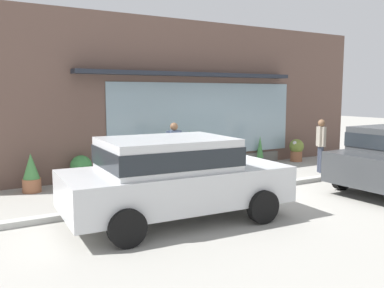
{
  "coord_description": "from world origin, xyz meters",
  "views": [
    {
      "loc": [
        -6.45,
        -8.08,
        2.43
      ],
      "look_at": [
        -1.0,
        1.2,
        1.09
      ],
      "focal_mm": 38.33,
      "sensor_mm": 36.0,
      "label": 1
    }
  ],
  "objects_px": {
    "pedestrian_with_handbag": "(173,148)",
    "potted_plant_corner_tall": "(31,174)",
    "parked_car_silver": "(173,174)",
    "potted_plant_near_hydrant": "(157,162)",
    "potted_plant_trailing_edge": "(81,169)",
    "potted_plant_by_entrance": "(189,153)",
    "pedestrian_passerby": "(321,142)",
    "potted_plant_window_right": "(260,150)",
    "potted_plant_low_front": "(122,165)",
    "potted_plant_window_left": "(296,149)",
    "fire_hydrant": "(210,167)"
  },
  "relations": [
    {
      "from": "pedestrian_with_handbag",
      "to": "potted_plant_corner_tall",
      "type": "bearing_deg",
      "value": -4.53
    },
    {
      "from": "parked_car_silver",
      "to": "potted_plant_corner_tall",
      "type": "bearing_deg",
      "value": 120.5
    },
    {
      "from": "potted_plant_corner_tall",
      "to": "potted_plant_near_hydrant",
      "type": "height_order",
      "value": "potted_plant_corner_tall"
    },
    {
      "from": "potted_plant_corner_tall",
      "to": "potted_plant_trailing_edge",
      "type": "xyz_separation_m",
      "value": [
        1.29,
        0.23,
        -0.05
      ]
    },
    {
      "from": "pedestrian_with_handbag",
      "to": "parked_car_silver",
      "type": "distance_m",
      "value": 3.55
    },
    {
      "from": "potted_plant_near_hydrant",
      "to": "potted_plant_by_entrance",
      "type": "bearing_deg",
      "value": -21.29
    },
    {
      "from": "pedestrian_passerby",
      "to": "potted_plant_window_right",
      "type": "distance_m",
      "value": 2.35
    },
    {
      "from": "pedestrian_passerby",
      "to": "potted_plant_corner_tall",
      "type": "bearing_deg",
      "value": 104.38
    },
    {
      "from": "parked_car_silver",
      "to": "potted_plant_low_front",
      "type": "xyz_separation_m",
      "value": [
        0.51,
        4.1,
        -0.49
      ]
    },
    {
      "from": "potted_plant_near_hydrant",
      "to": "pedestrian_with_handbag",
      "type": "bearing_deg",
      "value": -88.79
    },
    {
      "from": "potted_plant_window_right",
      "to": "potted_plant_window_left",
      "type": "relative_size",
      "value": 1.2
    },
    {
      "from": "fire_hydrant",
      "to": "potted_plant_low_front",
      "type": "xyz_separation_m",
      "value": [
        -1.94,
        1.6,
        -0.02
      ]
    },
    {
      "from": "pedestrian_passerby",
      "to": "potted_plant_window_right",
      "type": "xyz_separation_m",
      "value": [
        -0.52,
        2.24,
        -0.49
      ]
    },
    {
      "from": "fire_hydrant",
      "to": "potted_plant_low_front",
      "type": "relative_size",
      "value": 1.1
    },
    {
      "from": "potted_plant_by_entrance",
      "to": "pedestrian_with_handbag",
      "type": "bearing_deg",
      "value": -142.93
    },
    {
      "from": "potted_plant_by_entrance",
      "to": "potted_plant_corner_tall",
      "type": "bearing_deg",
      "value": -179.21
    },
    {
      "from": "potted_plant_by_entrance",
      "to": "potted_plant_window_left",
      "type": "relative_size",
      "value": 1.64
    },
    {
      "from": "pedestrian_passerby",
      "to": "potted_plant_low_front",
      "type": "distance_m",
      "value": 6.05
    },
    {
      "from": "potted_plant_by_entrance",
      "to": "potted_plant_near_hydrant",
      "type": "distance_m",
      "value": 1.02
    },
    {
      "from": "fire_hydrant",
      "to": "potted_plant_window_left",
      "type": "xyz_separation_m",
      "value": [
        4.55,
        1.32,
        0.01
      ]
    },
    {
      "from": "fire_hydrant",
      "to": "parked_car_silver",
      "type": "distance_m",
      "value": 3.54
    },
    {
      "from": "potted_plant_near_hydrant",
      "to": "pedestrian_passerby",
      "type": "bearing_deg",
      "value": -26.47
    },
    {
      "from": "potted_plant_trailing_edge",
      "to": "parked_car_silver",
      "type": "bearing_deg",
      "value": -80.53
    },
    {
      "from": "potted_plant_window_right",
      "to": "potted_plant_trailing_edge",
      "type": "bearing_deg",
      "value": -178.31
    },
    {
      "from": "potted_plant_trailing_edge",
      "to": "potted_plant_near_hydrant",
      "type": "height_order",
      "value": "potted_plant_trailing_edge"
    },
    {
      "from": "pedestrian_passerby",
      "to": "potted_plant_window_right",
      "type": "relative_size",
      "value": 1.71
    },
    {
      "from": "parked_car_silver",
      "to": "potted_plant_near_hydrant",
      "type": "bearing_deg",
      "value": 71.41
    },
    {
      "from": "fire_hydrant",
      "to": "potted_plant_near_hydrant",
      "type": "bearing_deg",
      "value": 115.94
    },
    {
      "from": "pedestrian_with_handbag",
      "to": "potted_plant_trailing_edge",
      "type": "distance_m",
      "value": 2.54
    },
    {
      "from": "potted_plant_by_entrance",
      "to": "potted_plant_near_hydrant",
      "type": "bearing_deg",
      "value": 158.71
    },
    {
      "from": "fire_hydrant",
      "to": "pedestrian_passerby",
      "type": "relative_size",
      "value": 0.52
    },
    {
      "from": "potted_plant_by_entrance",
      "to": "pedestrian_passerby",
      "type": "bearing_deg",
      "value": -27.74
    },
    {
      "from": "potted_plant_window_left",
      "to": "potted_plant_window_right",
      "type": "bearing_deg",
      "value": 166.1
    },
    {
      "from": "potted_plant_by_entrance",
      "to": "fire_hydrant",
      "type": "bearing_deg",
      "value": -94.78
    },
    {
      "from": "pedestrian_with_handbag",
      "to": "pedestrian_passerby",
      "type": "relative_size",
      "value": 0.99
    },
    {
      "from": "pedestrian_passerby",
      "to": "potted_plant_by_entrance",
      "type": "bearing_deg",
      "value": 89.28
    },
    {
      "from": "potted_plant_window_right",
      "to": "pedestrian_passerby",
      "type": "bearing_deg",
      "value": -76.88
    },
    {
      "from": "parked_car_silver",
      "to": "potted_plant_by_entrance",
      "type": "distance_m",
      "value": 4.6
    },
    {
      "from": "fire_hydrant",
      "to": "pedestrian_with_handbag",
      "type": "relative_size",
      "value": 0.52
    },
    {
      "from": "parked_car_silver",
      "to": "potted_plant_window_left",
      "type": "height_order",
      "value": "parked_car_silver"
    },
    {
      "from": "potted_plant_by_entrance",
      "to": "potted_plant_near_hydrant",
      "type": "height_order",
      "value": "potted_plant_by_entrance"
    },
    {
      "from": "parked_car_silver",
      "to": "potted_plant_low_front",
      "type": "relative_size",
      "value": 5.71
    },
    {
      "from": "pedestrian_passerby",
      "to": "potted_plant_trailing_edge",
      "type": "bearing_deg",
      "value": 100.25
    },
    {
      "from": "potted_plant_corner_tall",
      "to": "potted_plant_window_left",
      "type": "bearing_deg",
      "value": 0.49
    },
    {
      "from": "pedestrian_with_handbag",
      "to": "potted_plant_corner_tall",
      "type": "height_order",
      "value": "pedestrian_with_handbag"
    },
    {
      "from": "fire_hydrant",
      "to": "potted_plant_by_entrance",
      "type": "relative_size",
      "value": 0.64
    },
    {
      "from": "potted_plant_window_right",
      "to": "potted_plant_near_hydrant",
      "type": "bearing_deg",
      "value": 179.97
    },
    {
      "from": "potted_plant_window_left",
      "to": "potted_plant_low_front",
      "type": "bearing_deg",
      "value": 177.59
    },
    {
      "from": "parked_car_silver",
      "to": "potted_plant_window_right",
      "type": "distance_m",
      "value": 7.01
    },
    {
      "from": "pedestrian_passerby",
      "to": "parked_car_silver",
      "type": "distance_m",
      "value": 6.43
    }
  ]
}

